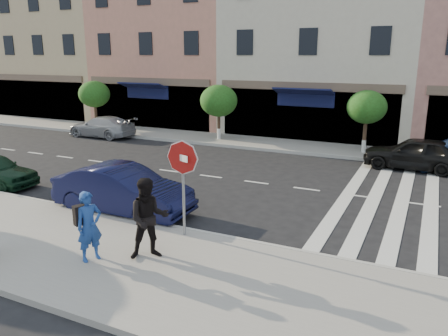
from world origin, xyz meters
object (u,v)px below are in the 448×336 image
walker (149,219)px  car_far_mid (415,153)px  stop_sign (183,167)px  car_near_mid (123,190)px  photographer (89,226)px  car_far_left (102,127)px

walker → car_far_mid: bearing=26.8°
stop_sign → car_near_mid: 3.23m
photographer → car_far_mid: (6.36, 12.92, -0.27)m
car_far_left → stop_sign: bearing=49.0°
stop_sign → car_far_mid: size_ratio=0.61×
walker → car_far_left: walker is taller
car_near_mid → car_far_mid: (7.94, 9.71, -0.03)m
walker → car_far_mid: walker is taller
walker → car_far_left: size_ratio=0.45×
stop_sign → car_far_left: 16.46m
stop_sign → walker: stop_sign is taller
stop_sign → car_far_mid: bearing=86.0°
stop_sign → car_near_mid: (-2.80, 1.00, -1.28)m
car_far_left → car_far_mid: 17.39m
photographer → car_near_mid: photographer is taller
car_far_left → car_far_mid: bearing=90.0°
photographer → car_near_mid: size_ratio=0.37×
car_near_mid → car_far_mid: size_ratio=1.08×
car_far_mid → car_far_left: bearing=-88.3°
stop_sign → photographer: stop_sign is taller
car_far_mid → photographer: bearing=-23.9°
car_near_mid → car_far_left: (-9.45, 9.91, -0.12)m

